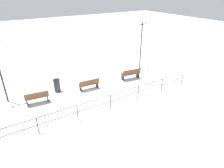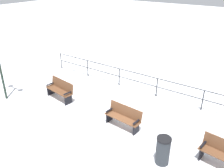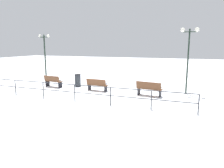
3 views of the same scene
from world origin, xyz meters
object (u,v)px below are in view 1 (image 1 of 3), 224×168
object	(u,v)px
lamppost_near	(142,34)
trash_bin	(57,85)
bench_second	(89,84)
bench_third	(37,97)
bench_nearest	(131,74)

from	to	relation	value
lamppost_near	trash_bin	xyz separation A→B (m)	(-0.38, 8.20, -2.80)
bench_second	bench_third	bearing A→B (deg)	93.57
bench_second	lamppost_near	xyz separation A→B (m)	(1.38, -6.05, 2.83)
bench_nearest	bench_third	world-z (taller)	bench_nearest
bench_third	trash_bin	distance (m)	1.93
bench_nearest	bench_second	xyz separation A→B (m)	(0.19, 3.81, -0.04)
bench_nearest	trash_bin	world-z (taller)	trash_bin
bench_second	bench_third	xyz separation A→B (m)	(0.03, 3.82, 0.03)
lamppost_near	bench_nearest	bearing A→B (deg)	124.98
bench_third	lamppost_near	xyz separation A→B (m)	(1.34, -9.87, 2.81)
bench_nearest	lamppost_near	bearing A→B (deg)	-46.97
bench_nearest	lamppost_near	size ratio (longest dim) A/B	0.39
trash_bin	bench_nearest	bearing A→B (deg)	-101.20
lamppost_near	bench_second	bearing A→B (deg)	102.81
bench_third	trash_bin	size ratio (longest dim) A/B	1.58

